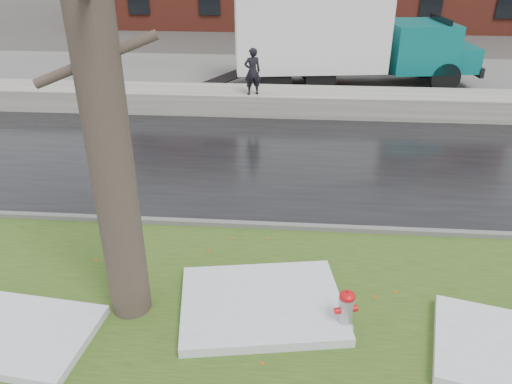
# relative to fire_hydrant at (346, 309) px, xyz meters

# --- Properties ---
(ground) EXTENTS (120.00, 120.00, 0.00)m
(ground) POSITION_rel_fire_hydrant_xyz_m (-1.67, 1.90, -0.44)
(ground) COLOR #47423D
(ground) RESTS_ON ground
(verge) EXTENTS (60.00, 4.50, 0.04)m
(verge) POSITION_rel_fire_hydrant_xyz_m (-1.67, 0.65, -0.42)
(verge) COLOR #2B4517
(verge) RESTS_ON ground
(road) EXTENTS (60.00, 7.00, 0.03)m
(road) POSITION_rel_fire_hydrant_xyz_m (-1.67, 6.40, -0.42)
(road) COLOR black
(road) RESTS_ON ground
(parking_lot) EXTENTS (60.00, 9.00, 0.03)m
(parking_lot) POSITION_rel_fire_hydrant_xyz_m (-1.67, 14.90, -0.42)
(parking_lot) COLOR slate
(parking_lot) RESTS_ON ground
(curb) EXTENTS (60.00, 0.15, 0.14)m
(curb) POSITION_rel_fire_hydrant_xyz_m (-1.67, 2.90, -0.37)
(curb) COLOR slate
(curb) RESTS_ON ground
(snowbank) EXTENTS (60.00, 1.60, 0.75)m
(snowbank) POSITION_rel_fire_hydrant_xyz_m (-1.67, 10.60, -0.06)
(snowbank) COLOR #B3AFA3
(snowbank) RESTS_ON ground
(fire_hydrant) EXTENTS (0.37, 0.34, 0.75)m
(fire_hydrant) POSITION_rel_fire_hydrant_xyz_m (0.00, 0.00, 0.00)
(fire_hydrant) COLOR #A9ABB2
(fire_hydrant) RESTS_ON verge
(tree) EXTENTS (1.62, 1.89, 7.85)m
(tree) POSITION_rel_fire_hydrant_xyz_m (-3.44, 0.25, 3.56)
(tree) COLOR brown
(tree) RESTS_ON verge
(box_truck) EXTENTS (10.96, 3.75, 3.62)m
(box_truck) POSITION_rel_fire_hydrant_xyz_m (0.72, 13.99, 1.47)
(box_truck) COLOR black
(box_truck) RESTS_ON ground
(worker) EXTENTS (0.65, 0.54, 1.52)m
(worker) POSITION_rel_fire_hydrant_xyz_m (-2.29, 10.11, 1.07)
(worker) COLOR black
(worker) RESTS_ON snowbank
(snow_patch_near) EXTENTS (2.89, 2.40, 0.16)m
(snow_patch_near) POSITION_rel_fire_hydrant_xyz_m (-1.31, 0.38, -0.32)
(snow_patch_near) COLOR silver
(snow_patch_near) RESTS_ON verge
(snow_patch_far) EXTENTS (2.36, 1.83, 0.14)m
(snow_patch_far) POSITION_rel_fire_hydrant_xyz_m (-4.93, -0.60, -0.33)
(snow_patch_far) COLOR silver
(snow_patch_far) RESTS_ON verge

